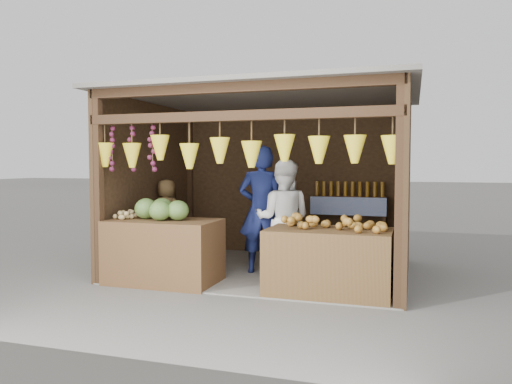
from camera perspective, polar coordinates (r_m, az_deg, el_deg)
ground at (r=7.61m, az=1.31°, el=-9.05°), size 80.00×80.00×0.00m
stall_structure at (r=7.41m, az=0.98°, el=3.59°), size 4.30×3.30×2.66m
back_shelf at (r=8.52m, az=10.55°, el=-1.85°), size 1.25×0.32×1.32m
counter_left at (r=6.94m, az=-10.48°, el=-6.68°), size 1.47×0.85×0.86m
counter_right at (r=6.27m, az=8.31°, el=-7.94°), size 1.52×0.85×0.82m
stool at (r=8.33m, az=-10.11°, el=-7.07°), size 0.29×0.29×0.27m
man_standing at (r=7.31m, az=0.67°, el=-2.07°), size 0.76×0.57×1.89m
woman_standing at (r=7.09m, az=3.13°, el=-3.10°), size 0.86×0.70×1.68m
vendor_seated at (r=8.24m, az=-10.16°, el=-2.36°), size 0.60×0.46×1.10m
melon_pile at (r=6.92m, az=-10.81°, el=-1.79°), size 1.00×0.50×0.32m
tanfruit_pile at (r=7.13m, az=-14.71°, el=-2.46°), size 0.34×0.40×0.13m
mango_pile at (r=6.21m, az=8.85°, el=-3.21°), size 1.40×0.64×0.22m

